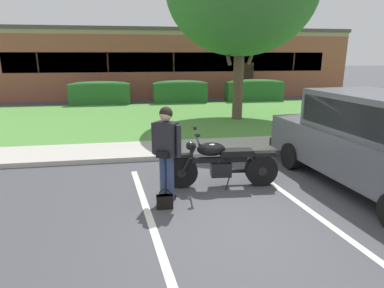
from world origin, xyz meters
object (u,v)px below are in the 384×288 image
at_px(motorcycle, 226,163).
at_px(parked_suv_adjacent, 379,142).
at_px(hedge_center_left, 180,91).
at_px(hedge_center_right, 254,90).
at_px(hedge_left, 100,93).
at_px(brick_building, 167,62).
at_px(rider_person, 166,147).
at_px(handbag, 165,200).

distance_m(motorcycle, parked_suv_adjacent, 2.92).
distance_m(hedge_center_left, hedge_center_right, 4.20).
relative_size(hedge_center_left, hedge_center_right, 0.90).
bearing_deg(hedge_left, brick_building, 55.02).
xyz_separation_m(motorcycle, brick_building, (0.51, 17.63, 1.57)).
bearing_deg(parked_suv_adjacent, motorcycle, 167.66).
distance_m(motorcycle, rider_person, 1.40).
relative_size(rider_person, parked_suv_adjacent, 0.34).
bearing_deg(hedge_center_right, handbag, -115.93).
relative_size(motorcycle, brick_building, 0.10).
distance_m(hedge_center_right, brick_building, 7.40).
height_order(rider_person, hedge_center_right, rider_person).
height_order(motorcycle, brick_building, brick_building).
bearing_deg(parked_suv_adjacent, hedge_center_left, 100.05).
relative_size(hedge_left, hedge_center_right, 0.97).
relative_size(rider_person, hedge_left, 0.55).
bearing_deg(parked_suv_adjacent, hedge_center_right, 80.81).
bearing_deg(rider_person, brick_building, 84.54).
bearing_deg(motorcycle, hedge_left, 106.92).
bearing_deg(handbag, parked_suv_adjacent, 2.46).
height_order(rider_person, handbag, rider_person).
distance_m(handbag, hedge_center_right, 13.99).
distance_m(motorcycle, hedge_left, 12.31).
xyz_separation_m(parked_suv_adjacent, hedge_left, (-6.40, 12.40, -0.30)).
relative_size(rider_person, handbag, 4.74).
bearing_deg(motorcycle, rider_person, -159.41).
height_order(parked_suv_adjacent, hedge_center_right, parked_suv_adjacent).
relative_size(handbag, brick_building, 0.02).
bearing_deg(rider_person, motorcycle, 20.59).
xyz_separation_m(hedge_left, hedge_center_right, (8.40, 0.00, 0.00)).
bearing_deg(handbag, hedge_center_left, 81.36).
bearing_deg(brick_building, hedge_left, -124.98).
bearing_deg(hedge_center_left, rider_person, -98.54).
xyz_separation_m(rider_person, hedge_left, (-2.36, 12.24, -0.34)).
distance_m(hedge_center_left, brick_building, 6.01).
xyz_separation_m(parked_suv_adjacent, hedge_center_right, (2.01, 12.40, -0.30)).
xyz_separation_m(parked_suv_adjacent, hedge_center_left, (-2.20, 12.40, -0.30)).
relative_size(motorcycle, parked_suv_adjacent, 0.45).
bearing_deg(parked_suv_adjacent, hedge_left, 117.30).
distance_m(hedge_left, hedge_center_right, 8.40).
height_order(parked_suv_adjacent, brick_building, brick_building).
bearing_deg(rider_person, hedge_left, 100.93).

